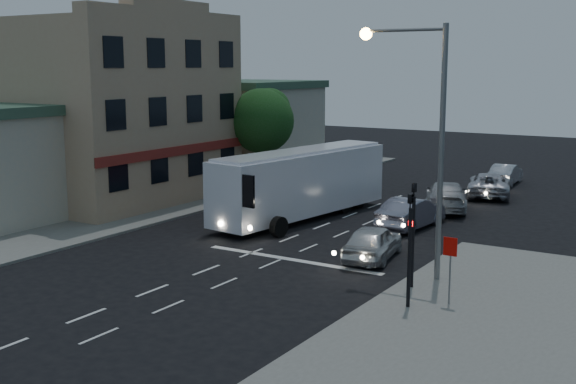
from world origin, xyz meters
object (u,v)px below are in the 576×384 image
Objects in this scene: car_suv at (373,242)px; streetlight at (425,122)px; car_sedan_c at (489,185)px; traffic_signal_side at (410,236)px; street_tree at (262,118)px; traffic_signal_main at (413,222)px; car_sedan_b at (446,196)px; car_sedan_a at (411,213)px; car_extra at (506,174)px; tour_bus at (302,182)px; regulatory_sign at (450,259)px.

car_suv is 5.90m from streetlight.
traffic_signal_side is (3.78, -21.47, 1.71)m from car_sedan_c.
car_suv is 0.67× the size of street_tree.
streetlight is 1.45× the size of street_tree.
car_sedan_b is at bearing 105.17° from traffic_signal_main.
car_sedan_a is at bearing 70.95° from car_sedan_c.
car_extra is 26.85m from traffic_signal_side.
street_tree is (-12.34, -10.24, 3.83)m from car_extra.
streetlight is at bearing -29.38° from tour_bus.
streetlight is (-0.96, 3.40, 3.31)m from traffic_signal_side.
car_extra is 0.99× the size of traffic_signal_side.
car_suv is 4.53m from traffic_signal_main.
traffic_signal_side is at bearing 116.34° from car_sedan_a.
car_sedan_a reaches higher than car_extra.
car_sedan_c is 1.25× the size of traffic_signal_main.
streetlight reaches higher than car_suv.
tour_bus is 2.81× the size of car_suv.
car_suv is at bearing 75.32° from car_sedan_c.
car_suv is 1.02× the size of traffic_signal_side.
car_extra is 0.66× the size of street_tree.
car_sedan_b reaches higher than car_sedan_c.
traffic_signal_side is at bearing -70.51° from traffic_signal_main.
traffic_signal_main is 1.86× the size of regulatory_sign.
car_sedan_b is at bearing 66.44° from car_sedan_c.
car_sedan_c is (0.68, 10.39, -0.03)m from car_sedan_a.
car_sedan_c is (-0.18, 16.47, 0.00)m from car_suv.
tour_bus is 12.43m from traffic_signal_main.
car_extra is (0.29, 15.39, -0.07)m from car_sedan_a.
car_sedan_c is (0.77, 5.29, -0.06)m from car_sedan_b.
car_sedan_a is 5.10m from car_sedan_b.
street_tree is (-12.04, 5.15, 3.75)m from car_sedan_a.
street_tree is at bearing 7.10° from car_sedan_c.
traffic_signal_main is at bearing 109.49° from traffic_signal_side.
regulatory_sign is 0.35× the size of street_tree.
car_sedan_c is at bearing 91.60° from car_extra.
regulatory_sign is at bearing 98.59° from car_extra.
regulatory_sign is (5.46, -10.11, 0.85)m from car_sedan_a.
street_tree reaches higher than traffic_signal_main.
tour_bus is 2.29× the size of car_sedan_c.
car_sedan_b is (-0.94, 11.18, 0.06)m from car_suv.
regulatory_sign reaches higher than car_sedan_c.
streetlight reaches higher than car_sedan_a.
street_tree is (-6.48, 6.04, 2.60)m from tour_bus.
car_sedan_a is at bearing 118.38° from regulatory_sign.
streetlight is (-1.96, 2.44, 4.14)m from regulatory_sign.
tour_bus is 9.23m from street_tree.
streetlight is at bearing -39.51° from street_tree.
car_suv is 0.92× the size of car_sedan_a.
traffic_signal_main is (2.90, -3.02, 1.71)m from car_suv.
car_sedan_b reaches higher than car_suv.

